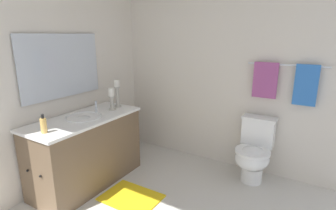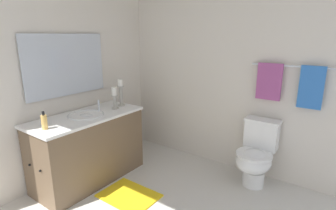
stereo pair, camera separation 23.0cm
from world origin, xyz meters
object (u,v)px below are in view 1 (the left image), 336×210
Objects in this scene: candle_holder_tall at (117,93)px; candle_holder_short at (112,98)px; vanity_cabinet at (87,150)px; soap_bottle at (44,125)px; bath_mat at (131,197)px; towel_bar at (287,65)px; toilet at (254,152)px; sink_basin at (84,120)px; mirror at (62,66)px; towel_near_vanity at (265,80)px; towel_center at (306,85)px.

candle_holder_tall reaches higher than candle_holder_short.
vanity_cabinet is 7.21× the size of soap_bottle.
candle_holder_short is 1.15m from bath_mat.
towel_bar is at bearing 45.40° from bath_mat.
bath_mat is at bearing 0.00° from vanity_cabinet.
towel_bar reaches higher than toilet.
candle_holder_tall is 1.99m from towel_bar.
vanity_cabinet is 1.92m from toilet.
candle_holder_short reaches higher than sink_basin.
towel_near_vanity is at bearing 32.48° from mirror.
candle_holder_tall reaches higher than bath_mat.
towel_bar is 0.28m from towel_near_vanity.
soap_bottle is at bearing -83.70° from sink_basin.
towel_near_vanity is (-0.21, -0.02, -0.18)m from towel_bar.
sink_basin is 2.42m from towel_center.
towel_bar is 1.89× the size of towel_center.
mirror is 0.71m from candle_holder_tall.
candle_holder_short is 2.17m from towel_center.
candle_holder_short reaches higher than vanity_cabinet.
towel_near_vanity is 0.42m from towel_center.
candle_holder_short is (0.35, 0.38, -0.40)m from mirror.
vanity_cabinet is 2.16× the size of bath_mat.
candle_holder_short reaches higher than toilet.
towel_bar is at bearing 30.23° from mirror.
mirror is 2.49× the size of towel_near_vanity.
towel_center is (0.42, 0.00, -0.02)m from towel_near_vanity.
towel_bar reaches higher than sink_basin.
towel_center is (0.21, -0.02, -0.20)m from towel_bar.
sink_basin is (0.00, 0.00, 0.36)m from vanity_cabinet.
toilet is 1.70× the size of towel_center.
candle_holder_short is at bearing -157.83° from toilet.
sink_basin is 0.54× the size of toilet.
bath_mat is at bearing -41.42° from candle_holder_tall.
toilet is at bearing -154.46° from towel_center.
vanity_cabinet is 4.87× the size of candle_holder_short.
vanity_cabinet is at bearing -0.01° from mirror.
candle_holder_short is at bearing 145.75° from bath_mat.
towel_bar is 2.05× the size of towel_near_vanity.
towel_bar reaches higher than candle_holder_tall.
towel_center reaches higher than candle_holder_tall.
towel_near_vanity is at bearing 47.72° from soap_bottle.
vanity_cabinet is 3.82× the size of candle_holder_tall.
bath_mat is at bearing -129.70° from towel_near_vanity.
toilet is 1.47m from bath_mat.
sink_basin is 0.67× the size of bath_mat.
soap_bottle reaches higher than toilet.
mirror is 1.61m from bath_mat.
mirror is at bearing 179.99° from vanity_cabinet.
bath_mat is (-1.43, -1.22, -1.15)m from towel_center.
towel_near_vanity reaches higher than soap_bottle.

